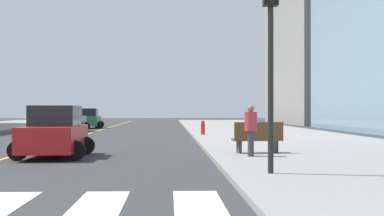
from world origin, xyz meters
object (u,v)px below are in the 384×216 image
object	(u,v)px
traffic_light_near_corner	(271,28)
fire_hydrant	(203,128)
car_gray_second	(69,120)
car_green_nearest	(89,119)
pedestrian_waiting_east	(251,128)
park_bench	(258,138)
car_red_fourth	(54,133)

from	to	relation	value
traffic_light_near_corner	fire_hydrant	size ratio (longest dim) A/B	5.76
car_gray_second	fire_hydrant	size ratio (longest dim) A/B	5.04
car_green_nearest	car_gray_second	size ratio (longest dim) A/B	0.92
car_green_nearest	traffic_light_near_corner	world-z (taller)	traffic_light_near_corner
car_gray_second	pedestrian_waiting_east	size ratio (longest dim) A/B	2.60
car_gray_second	park_bench	bearing A→B (deg)	-65.37
park_bench	pedestrian_waiting_east	distance (m)	1.49
car_gray_second	pedestrian_waiting_east	xyz separation A→B (m)	(10.54, -25.29, 0.16)
fire_hydrant	car_red_fourth	bearing A→B (deg)	-112.89
park_bench	traffic_light_near_corner	bearing A→B (deg)	168.13
car_green_nearest	car_red_fourth	distance (m)	31.77
park_bench	pedestrian_waiting_east	xyz separation A→B (m)	(-0.45, -1.36, 0.41)
park_bench	pedestrian_waiting_east	bearing A→B (deg)	155.88
car_gray_second	fire_hydrant	world-z (taller)	car_gray_second
car_gray_second	fire_hydrant	bearing A→B (deg)	-41.53
car_gray_second	car_red_fourth	xyz separation A→B (m)	(3.64, -23.65, -0.07)
car_red_fourth	pedestrian_waiting_east	world-z (taller)	pedestrian_waiting_east
traffic_light_near_corner	park_bench	size ratio (longest dim) A/B	2.77
car_green_nearest	pedestrian_waiting_east	world-z (taller)	pedestrian_waiting_east
fire_hydrant	car_gray_second	bearing A→B (deg)	138.52
traffic_light_near_corner	car_green_nearest	bearing A→B (deg)	-75.52
traffic_light_near_corner	pedestrian_waiting_east	bearing A→B (deg)	-92.84
car_green_nearest	park_bench	size ratio (longest dim) A/B	2.25
car_green_nearest	fire_hydrant	xyz separation A→B (m)	(9.53, -16.73, -0.28)
car_green_nearest	park_bench	world-z (taller)	car_green_nearest
pedestrian_waiting_east	car_gray_second	bearing A→B (deg)	-145.34
pedestrian_waiting_east	fire_hydrant	size ratio (longest dim) A/B	1.94
car_green_nearest	traffic_light_near_corner	xyz separation A→B (m)	(9.90, -38.34, 2.88)
car_gray_second	car_red_fourth	world-z (taller)	car_gray_second
car_red_fourth	pedestrian_waiting_east	bearing A→B (deg)	166.05
traffic_light_near_corner	pedestrian_waiting_east	world-z (taller)	traffic_light_near_corner
car_green_nearest	car_red_fourth	size ratio (longest dim) A/B	0.99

